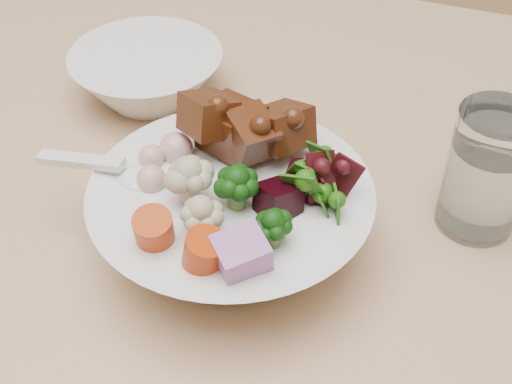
{
  "coord_description": "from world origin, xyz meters",
  "views": [
    {
      "loc": [
        0.16,
        -0.29,
        1.15
      ],
      "look_at": [
        0.05,
        0.09,
        0.8
      ],
      "focal_mm": 50.0,
      "sensor_mm": 36.0,
      "label": 1
    }
  ],
  "objects_px": {
    "dining_table": "(444,332)",
    "water_glass": "(485,176)",
    "food_bowl": "(234,215)",
    "chair_far": "(493,61)",
    "side_bowl": "(148,76)"
  },
  "relations": [
    {
      "from": "dining_table",
      "to": "water_glass",
      "type": "xyz_separation_m",
      "value": [
        0.01,
        0.06,
        0.12
      ]
    },
    {
      "from": "food_bowl",
      "to": "water_glass",
      "type": "bearing_deg",
      "value": 25.01
    },
    {
      "from": "chair_far",
      "to": "water_glass",
      "type": "bearing_deg",
      "value": -101.02
    },
    {
      "from": "food_bowl",
      "to": "water_glass",
      "type": "distance_m",
      "value": 0.2
    },
    {
      "from": "chair_far",
      "to": "water_glass",
      "type": "relative_size",
      "value": 8.29
    },
    {
      "from": "water_glass",
      "to": "side_bowl",
      "type": "height_order",
      "value": "water_glass"
    },
    {
      "from": "chair_far",
      "to": "food_bowl",
      "type": "relative_size",
      "value": 4.19
    },
    {
      "from": "chair_far",
      "to": "side_bowl",
      "type": "relative_size",
      "value": 5.95
    },
    {
      "from": "dining_table",
      "to": "food_bowl",
      "type": "height_order",
      "value": "food_bowl"
    },
    {
      "from": "water_glass",
      "to": "chair_far",
      "type": "bearing_deg",
      "value": 86.44
    },
    {
      "from": "dining_table",
      "to": "side_bowl",
      "type": "distance_m",
      "value": 0.37
    },
    {
      "from": "food_bowl",
      "to": "chair_far",
      "type": "bearing_deg",
      "value": 72.99
    },
    {
      "from": "dining_table",
      "to": "chair_far",
      "type": "xyz_separation_m",
      "value": [
        0.05,
        0.71,
        -0.15
      ]
    },
    {
      "from": "dining_table",
      "to": "water_glass",
      "type": "height_order",
      "value": "water_glass"
    },
    {
      "from": "chair_far",
      "to": "water_glass",
      "type": "xyz_separation_m",
      "value": [
        -0.04,
        -0.64,
        0.27
      ]
    }
  ]
}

